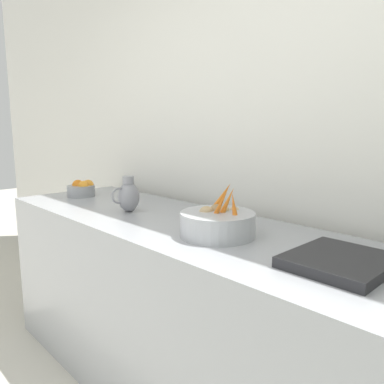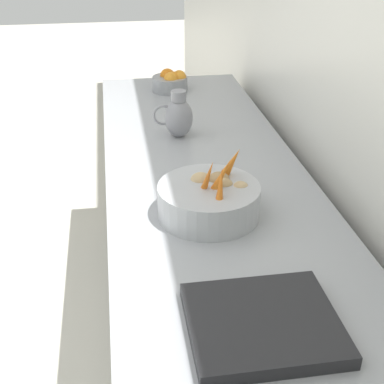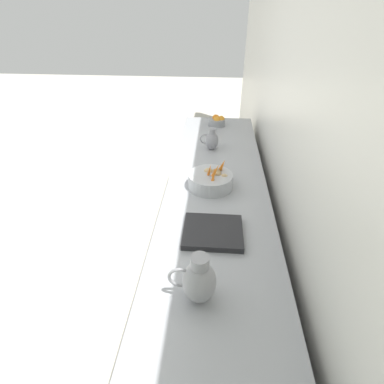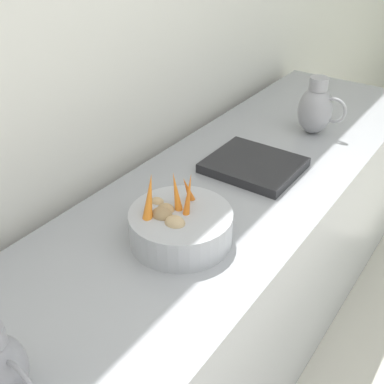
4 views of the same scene
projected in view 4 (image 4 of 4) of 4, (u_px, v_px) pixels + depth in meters
prep_counter at (189, 316)px, 1.84m from camera, size 0.73×3.23×0.92m
vegetable_colander at (180, 225)px, 1.47m from camera, size 0.32×0.32×0.22m
metal_pitcher_tall at (316, 109)px, 2.09m from camera, size 0.21×0.15×0.25m
metal_pitcher_short at (0, 366)px, 1.00m from camera, size 0.17×0.12×0.20m
counter_sink_basin at (254, 165)px, 1.86m from camera, size 0.34×0.30×0.04m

